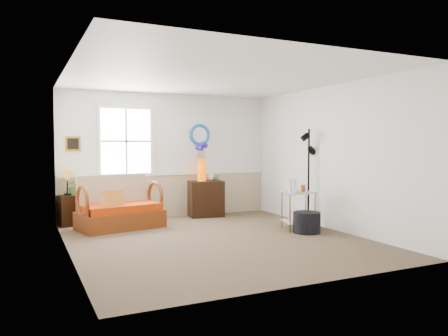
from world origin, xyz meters
name	(u,v)px	position (x,y,z in m)	size (l,w,h in m)	color
floor	(217,240)	(0.00, 0.00, 0.00)	(4.50, 5.00, 0.01)	brown
ceiling	(217,77)	(0.00, 0.00, 2.60)	(4.50, 5.00, 0.01)	white
walls	(217,159)	(0.00, 0.00, 1.30)	(4.51, 5.01, 2.60)	white
wainscot	(169,196)	(0.00, 2.48, 0.45)	(4.46, 0.02, 0.90)	tan
chair_rail	(169,174)	(0.00, 2.47, 0.92)	(4.46, 0.04, 0.06)	white
window	(126,141)	(-0.90, 2.47, 1.60)	(1.14, 0.06, 1.44)	white
picture	(73,144)	(-1.92, 2.48, 1.55)	(0.28, 0.03, 0.28)	#B2811A
mirror	(199,135)	(0.70, 2.48, 1.75)	(0.47, 0.47, 0.07)	#188AB5
loveseat	(120,202)	(-1.20, 1.64, 0.48)	(1.47, 0.83, 0.96)	maroon
throw_pillow	(114,202)	(-1.34, 1.49, 0.51)	(0.40, 0.10, 0.40)	#BD5609
lamp_stand	(68,211)	(-2.05, 2.30, 0.29)	(0.33, 0.33, 0.58)	black
table_lamp	(67,183)	(-2.05, 2.28, 0.82)	(0.26, 0.26, 0.48)	#B57F27
potted_plant	(75,188)	(-1.92, 2.31, 0.71)	(0.31, 0.34, 0.27)	#386D28
cabinet	(206,199)	(0.73, 2.20, 0.38)	(0.71, 0.46, 0.76)	black
flower_vase	(202,162)	(0.63, 2.19, 1.17)	(0.24, 0.24, 0.81)	#EA5000
side_table	(298,211)	(1.66, 0.13, 0.35)	(0.54, 0.54, 0.69)	#A26D25
tabletop_items	(297,186)	(1.62, 0.10, 0.80)	(0.37, 0.37, 0.22)	silver
floor_lamp	(309,177)	(2.10, 0.43, 0.91)	(0.26, 0.26, 1.83)	black
ottoman	(307,222)	(1.65, -0.16, 0.18)	(0.47, 0.47, 0.36)	black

